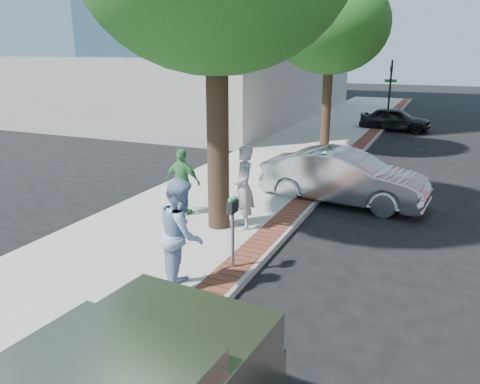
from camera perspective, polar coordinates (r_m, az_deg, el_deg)
The scene contains 13 objects.
ground at distance 9.84m, azimuth -4.36°, elevation -9.08°, with size 120.00×120.00×0.00m, color black.
sidewalk at distance 17.31m, azimuth 3.74°, elevation 2.66°, with size 5.00×60.00×0.15m, color #9E9991.
brick_strip at distance 16.69m, azimuth 10.85°, elevation 2.14°, with size 0.60×60.00×0.01m, color brown.
curb at distance 16.64m, azimuth 12.01°, elevation 1.75°, with size 0.10×60.00×0.15m, color gray.
office_base at distance 34.49m, azimuth -6.35°, elevation 12.88°, with size 18.20×22.20×4.00m, color gray.
signal_near at distance 30.03m, azimuth 17.83°, elevation 12.12°, with size 0.70×0.15×3.80m.
tree_far at distance 20.36m, azimuth 10.99°, elevation 19.34°, with size 4.80×4.80×7.14m.
parking_meter at distance 9.06m, azimuth -0.91°, elevation -3.11°, with size 0.12×0.32×1.47m.
person_gray at distance 11.17m, azimuth 0.47°, elevation 0.55°, with size 0.74×0.49×2.03m, color #98989D.
person_officer at distance 8.41m, azimuth -7.10°, elevation -5.12°, with size 0.99×0.77×2.03m, color #829DC9.
person_green at distance 12.25m, azimuth -7.00°, elevation 1.21°, with size 1.02×0.43×1.75m, color #479D55.
sedan_silver at distance 13.92m, azimuth 12.54°, elevation 1.78°, with size 1.65×4.73×1.56m, color #ABADB3.
bg_car at distance 27.79m, azimuth 18.40°, elevation 8.41°, with size 1.53×3.81×1.30m, color black.
Camera 1 is at (4.25, -7.78, 4.29)m, focal length 35.00 mm.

